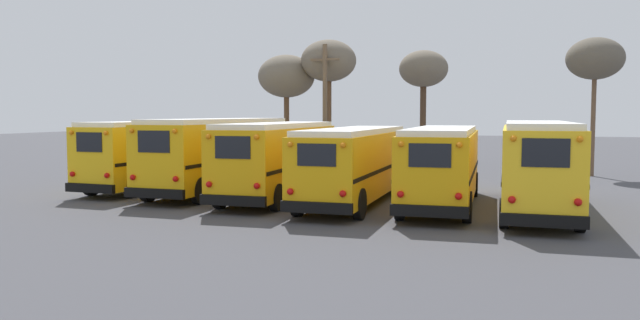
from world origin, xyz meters
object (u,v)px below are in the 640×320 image
Objects in this scene: school_bus_2 at (278,157)px; school_bus_4 at (442,164)px; school_bus_3 at (355,162)px; school_bus_1 at (221,152)px; bare_tree_0 at (424,71)px; utility_pole at (325,106)px; school_bus_0 at (161,152)px; bare_tree_2 at (595,60)px; bare_tree_3 at (286,77)px; bare_tree_1 at (329,62)px; school_bus_5 at (537,163)px.

school_bus_2 is 0.99× the size of school_bus_4.
school_bus_2 reaches higher than school_bus_3.
bare_tree_0 reaches higher than school_bus_1.
bare_tree_0 reaches higher than utility_pole.
school_bus_3 is (3.40, -0.34, -0.09)m from school_bus_2.
school_bus_0 is 21.10m from bare_tree_0.
bare_tree_2 is at bearing -28.45° from bare_tree_0.
utility_pole is 9.42m from bare_tree_0.
bare_tree_1 is at bearing -4.91° from bare_tree_3.
school_bus_2 is 1.22× the size of bare_tree_2.
school_bus_3 is (6.80, -1.74, -0.18)m from school_bus_1.
school_bus_2 is at bearing -22.32° from school_bus_1.
school_bus_2 is at bearing 177.84° from school_bus_4.
bare_tree_3 is at bearing 136.25° from school_bus_5.
bare_tree_0 reaches higher than bare_tree_2.
school_bus_4 is (6.80, -0.26, -0.07)m from school_bus_2.
school_bus_5 is at bearing -49.39° from bare_tree_1.
school_bus_4 reaches higher than school_bus_3.
bare_tree_1 is 1.11× the size of bare_tree_3.
bare_tree_2 reaches higher than bare_tree_3.
bare_tree_3 reaches higher than school_bus_0.
bare_tree_3 is (-18.66, 0.20, -0.62)m from bare_tree_2.
bare_tree_0 is (2.88, 19.96, 4.84)m from school_bus_2.
school_bus_2 is 0.91× the size of school_bus_5.
school_bus_0 reaches higher than school_bus_4.
school_bus_1 is 20.17m from bare_tree_0.
bare_tree_0 is 11.94m from bare_tree_2.
bare_tree_1 is at bearing 85.05° from school_bus_1.
utility_pole reaches higher than school_bus_0.
school_bus_5 is at bearing -43.75° from bare_tree_3.
utility_pole is (4.90, 10.40, 2.30)m from school_bus_0.
school_bus_2 is at bearing -133.16° from bare_tree_2.
school_bus_0 is 13.39m from bare_tree_3.
school_bus_0 is 13.75m from school_bus_4.
bare_tree_3 is (-5.28, 14.47, 4.23)m from school_bus_2.
school_bus_4 is (10.19, -1.65, -0.16)m from school_bus_1.
school_bus_0 is 1.27× the size of bare_tree_0.
bare_tree_0 is at bearing 109.80° from school_bus_5.
school_bus_5 is (3.40, -0.08, 0.10)m from school_bus_4.
school_bus_5 is (13.59, -1.73, -0.05)m from school_bus_1.
school_bus_4 is 0.92× the size of school_bus_5.
school_bus_1 is 13.70m from school_bus_5.
utility_pole is at bearing -33.25° from bare_tree_3.
school_bus_2 is at bearing -80.86° from bare_tree_1.
bare_tree_2 is at bearing 7.51° from utility_pole.
bare_tree_1 is (-9.08, 14.47, 5.17)m from school_bus_4.
bare_tree_1 is (-0.39, 1.96, 2.79)m from utility_pole.
school_bus_1 is at bearing 157.68° from school_bus_2.
bare_tree_1 reaches higher than bare_tree_0.
school_bus_5 is 22.11m from bare_tree_0.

